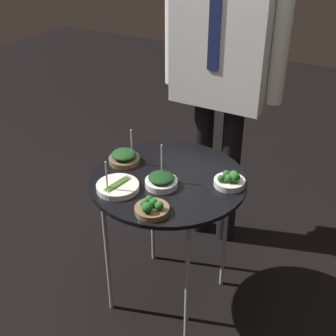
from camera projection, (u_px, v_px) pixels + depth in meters
ground_plane at (168, 295)px, 2.41m from camera, size 8.00×8.00×0.00m
serving_cart at (168, 187)px, 2.06m from camera, size 0.69×0.69×0.71m
bowl_spinach_mid_left at (161, 181)px, 1.97m from camera, size 0.14×0.14×0.18m
bowl_broccoli_far_rim at (151, 208)px, 1.81m from camera, size 0.14×0.14×0.07m
bowl_broccoli_center at (230, 181)px, 1.97m from camera, size 0.13×0.13×0.07m
bowl_spinach_front_center at (124, 157)px, 2.14m from camera, size 0.14×0.14×0.17m
bowl_asparagus_mid_right at (118, 187)px, 1.95m from camera, size 0.18×0.18×0.15m
waiter_figure at (223, 56)px, 2.29m from camera, size 0.64×0.24×1.72m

